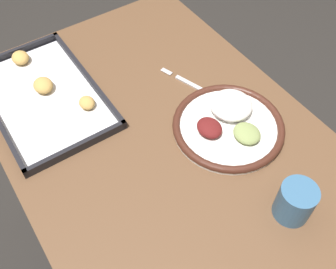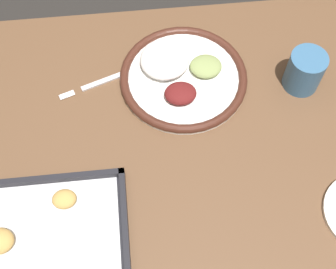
{
  "view_description": "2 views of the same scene",
  "coord_description": "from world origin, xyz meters",
  "px_view_note": "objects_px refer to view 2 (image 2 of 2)",
  "views": [
    {
      "loc": [
        -0.52,
        0.33,
        1.57
      ],
      "look_at": [
        -0.02,
        0.0,
        0.8
      ],
      "focal_mm": 42.0,
      "sensor_mm": 36.0,
      "label": 1
    },
    {
      "loc": [
        0.03,
        0.46,
        1.65
      ],
      "look_at": [
        -0.02,
        0.0,
        0.8
      ],
      "focal_mm": 50.0,
      "sensor_mm": 36.0,
      "label": 2
    }
  ],
  "objects_px": {
    "fork": "(106,80)",
    "drinking_cup": "(305,71)",
    "dinner_plate": "(181,75)",
    "baking_tray": "(8,248)"
  },
  "relations": [
    {
      "from": "dinner_plate",
      "to": "fork",
      "type": "height_order",
      "value": "dinner_plate"
    },
    {
      "from": "baking_tray",
      "to": "fork",
      "type": "bearing_deg",
      "value": -118.35
    },
    {
      "from": "fork",
      "to": "drinking_cup",
      "type": "xyz_separation_m",
      "value": [
        -0.44,
        0.05,
        0.04
      ]
    },
    {
      "from": "fork",
      "to": "drinking_cup",
      "type": "bearing_deg",
      "value": 153.93
    },
    {
      "from": "fork",
      "to": "baking_tray",
      "type": "xyz_separation_m",
      "value": [
        0.2,
        0.37,
        0.01
      ]
    },
    {
      "from": "fork",
      "to": "baking_tray",
      "type": "bearing_deg",
      "value": 42.36
    },
    {
      "from": "dinner_plate",
      "to": "fork",
      "type": "bearing_deg",
      "value": -4.1
    },
    {
      "from": "fork",
      "to": "drinking_cup",
      "type": "relative_size",
      "value": 2.11
    },
    {
      "from": "fork",
      "to": "drinking_cup",
      "type": "distance_m",
      "value": 0.44
    },
    {
      "from": "dinner_plate",
      "to": "baking_tray",
      "type": "bearing_deg",
      "value": 43.93
    }
  ]
}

